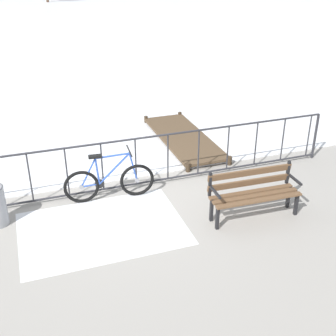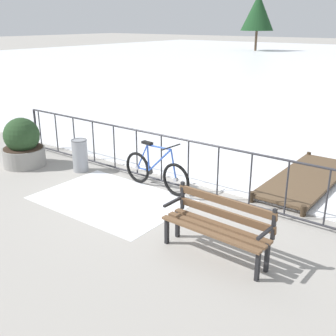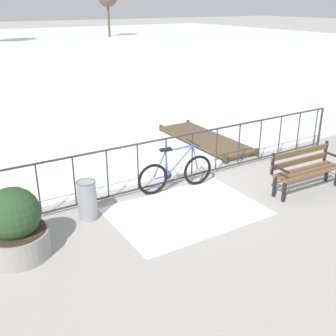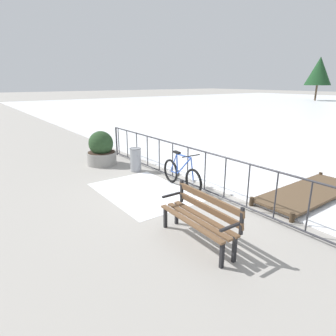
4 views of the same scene
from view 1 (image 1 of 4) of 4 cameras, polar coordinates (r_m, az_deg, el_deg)
ground_plane at (r=8.73m, az=-6.21°, el=-2.85°), size 160.00×160.00×0.00m
frozen_pond at (r=36.12m, az=-17.73°, el=18.68°), size 80.00×56.00×0.03m
snow_patch at (r=7.62m, az=-8.58°, el=-7.77°), size 2.77×1.94×0.01m
railing_fence at (r=8.47m, az=-6.39°, el=0.45°), size 9.06×0.06×1.07m
bicycle_near_railing at (r=8.27m, az=-7.66°, el=-1.79°), size 1.71×0.52×0.97m
park_bench at (r=7.78m, az=11.06°, el=-2.80°), size 1.62×0.54×0.89m
wooden_dock at (r=10.81m, az=2.02°, el=4.03°), size 1.10×3.19×0.20m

